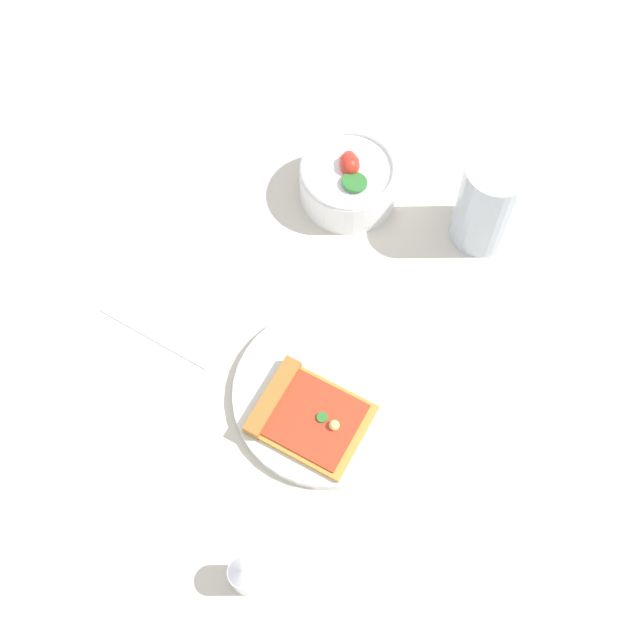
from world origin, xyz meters
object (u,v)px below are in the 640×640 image
Objects in this scene: pepper_shaker at (244,575)px; paper_napkin at (180,302)px; salad_bowl at (349,180)px; pizza_slice_main at (304,414)px; soda_glass at (488,205)px; plate at (328,394)px.

paper_napkin is at bearing 146.14° from pepper_shaker.
pizza_slice_main is at bearing -59.93° from salad_bowl.
soda_glass is (0.16, 0.06, 0.03)m from salad_bowl.
salad_bowl is (-0.16, 0.27, 0.01)m from pizza_slice_main.
soda_glass is at bearing 88.85° from pizza_slice_main.
plate is at bearing 107.37° from pepper_shaker.
pizza_slice_main is 0.34m from soda_glass.
soda_glass is 0.39m from paper_napkin.
soda_glass is at bearing 89.23° from plate.
pizza_slice_main is 2.19× the size of pepper_shaker.
paper_napkin is 2.43× the size of pepper_shaker.
salad_bowl reaches higher than pepper_shaker.
soda_glass is (0.01, 0.34, 0.04)m from pizza_slice_main.
plate is 1.76× the size of salad_bowl.
pepper_shaker is at bearing -68.20° from pizza_slice_main.
paper_napkin is (-0.22, -0.32, -0.06)m from soda_glass.
plate reaches higher than paper_napkin.
plate is 1.64× the size of soda_glass.
paper_napkin is at bearing -173.94° from plate.
salad_bowl is 0.50m from pepper_shaker.
salad_bowl is at bearing 124.58° from plate.
soda_glass reaches higher than pizza_slice_main.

